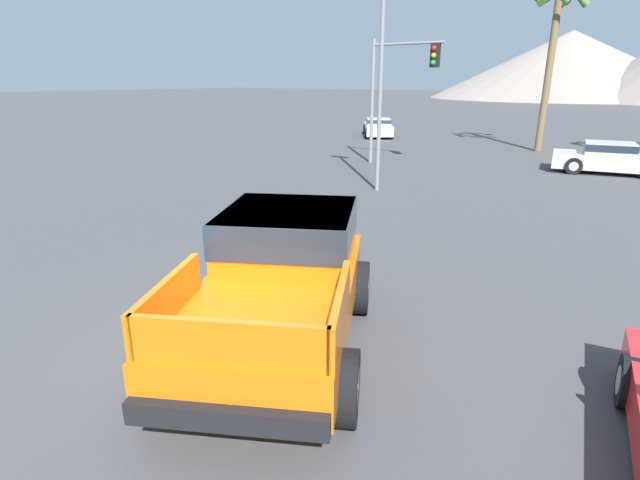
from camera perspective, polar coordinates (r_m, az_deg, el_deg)
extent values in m
plane|color=#424244|center=(7.39, -9.24, -12.15)|extent=(320.00, 320.00, 0.00)
cube|color=orange|center=(6.92, -4.90, -6.89)|extent=(3.93, 4.93, 0.57)
cube|color=orange|center=(7.50, -3.57, 0.67)|extent=(2.59, 2.63, 0.78)
cube|color=#1E2833|center=(7.46, -3.59, 1.69)|extent=(2.64, 2.69, 0.50)
cube|color=orange|center=(5.91, -17.05, -6.55)|extent=(0.93, 1.63, 0.48)
cube|color=orange|center=(5.43, 2.31, -7.98)|extent=(0.93, 1.63, 0.48)
cube|color=orange|center=(4.86, -10.48, -11.60)|extent=(1.76, 1.00, 0.48)
cube|color=black|center=(9.08, -1.79, -1.81)|extent=(1.83, 1.09, 0.24)
cube|color=black|center=(5.10, -10.67, -19.40)|extent=(1.83, 1.09, 0.24)
cylinder|color=black|center=(8.55, -9.74, -4.64)|extent=(0.68, 0.91, 0.86)
cylinder|color=#232326|center=(8.55, -9.74, -4.64)|extent=(0.51, 0.57, 0.47)
cylinder|color=black|center=(8.20, 4.48, -5.43)|extent=(0.68, 0.91, 0.86)
cylinder|color=#232326|center=(8.20, 4.48, -5.43)|extent=(0.51, 0.57, 0.47)
cylinder|color=black|center=(6.24, -17.43, -14.34)|extent=(0.68, 0.91, 0.86)
cylinder|color=#232326|center=(6.24, -17.43, -14.34)|extent=(0.51, 0.57, 0.47)
cylinder|color=black|center=(5.75, 2.80, -16.48)|extent=(0.68, 0.91, 0.86)
cylinder|color=#232326|center=(5.75, 2.80, -16.48)|extent=(0.51, 0.57, 0.47)
cylinder|color=black|center=(7.02, 31.87, -13.67)|extent=(0.32, 0.66, 0.63)
cylinder|color=#9E9EA3|center=(7.02, 31.87, -13.67)|extent=(0.28, 0.38, 0.35)
cube|color=#B7BABF|center=(23.65, 30.27, 7.76)|extent=(4.58, 2.59, 0.60)
cube|color=#B7BABF|center=(23.57, 30.21, 9.06)|extent=(2.08, 1.90, 0.46)
cube|color=#1E2833|center=(23.56, 30.23, 9.19)|extent=(2.13, 1.94, 0.27)
cylinder|color=black|center=(24.43, 26.94, 8.15)|extent=(0.70, 0.34, 0.67)
cylinder|color=#9E9EA3|center=(24.43, 26.94, 8.15)|extent=(0.41, 0.30, 0.37)
cylinder|color=black|center=(22.73, 27.00, 7.54)|extent=(0.70, 0.34, 0.67)
cylinder|color=#9E9EA3|center=(22.73, 27.00, 7.54)|extent=(0.41, 0.30, 0.37)
cube|color=white|center=(34.51, 6.65, 12.49)|extent=(3.89, 4.68, 0.59)
cube|color=white|center=(34.35, 6.69, 13.29)|extent=(2.29, 2.40, 0.40)
cube|color=#1E2833|center=(34.35, 6.70, 13.37)|extent=(2.34, 2.45, 0.24)
cylinder|color=black|center=(35.86, 5.15, 12.49)|extent=(0.53, 0.65, 0.64)
cylinder|color=#9E9EA3|center=(35.86, 5.15, 12.49)|extent=(0.39, 0.42, 0.35)
cylinder|color=black|center=(35.96, 7.83, 12.41)|extent=(0.53, 0.65, 0.64)
cylinder|color=#9E9EA3|center=(35.96, 7.83, 12.41)|extent=(0.39, 0.42, 0.35)
cylinder|color=black|center=(33.10, 5.35, 12.03)|extent=(0.53, 0.65, 0.64)
cylinder|color=#9E9EA3|center=(33.10, 5.35, 12.03)|extent=(0.39, 0.42, 0.35)
cylinder|color=black|center=(33.21, 8.25, 11.95)|extent=(0.53, 0.65, 0.64)
cylinder|color=#9E9EA3|center=(33.21, 8.25, 11.95)|extent=(0.39, 0.42, 0.35)
cylinder|color=slate|center=(23.14, 5.98, 15.32)|extent=(0.16, 0.16, 5.32)
cylinder|color=slate|center=(22.39, 10.03, 21.24)|extent=(3.24, 0.11, 0.11)
cube|color=black|center=(21.84, 13.03, 19.85)|extent=(0.34, 0.26, 0.90)
sphere|color=red|center=(21.72, 12.92, 20.58)|extent=(0.20, 0.20, 0.20)
sphere|color=orange|center=(21.71, 12.86, 19.87)|extent=(0.20, 0.20, 0.20)
sphere|color=green|center=(21.70, 12.81, 19.16)|extent=(0.20, 0.20, 0.20)
cylinder|color=slate|center=(17.12, 6.93, 17.23)|extent=(0.14, 0.14, 7.01)
cylinder|color=brown|center=(29.36, 24.68, 17.10)|extent=(0.36, 0.65, 8.09)
cone|color=gray|center=(114.91, 26.59, 17.49)|extent=(52.85, 52.85, 12.70)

